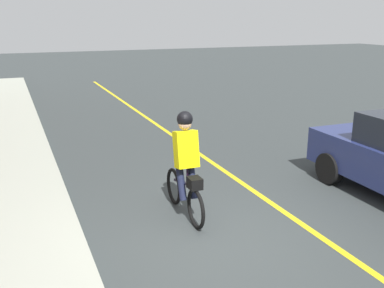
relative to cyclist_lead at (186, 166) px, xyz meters
name	(u,v)px	position (x,y,z in m)	size (l,w,h in m)	color
ground_plane	(213,242)	(-0.99, -0.05, -0.91)	(80.00, 80.00, 0.00)	#363C3C
lane_line_centre	(301,223)	(-0.99, -1.65, -0.91)	(36.00, 0.12, 0.01)	yellow
cyclist_lead	(186,166)	(0.00, 0.00, 0.00)	(1.71, 0.37, 1.83)	black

